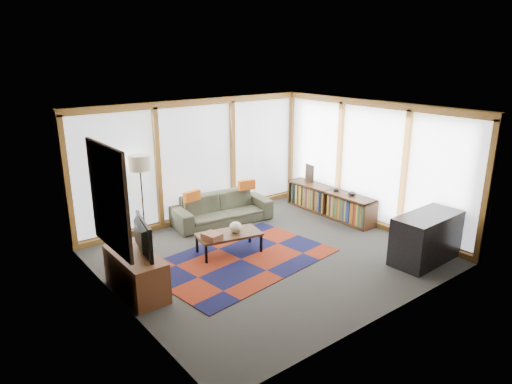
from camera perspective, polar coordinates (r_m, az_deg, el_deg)
ground at (r=8.33m, az=1.71°, el=-7.89°), size 5.50×5.50×0.00m
room_envelope at (r=8.53m, az=1.96°, el=3.69°), size 5.52×5.02×2.62m
rug at (r=8.15m, az=-1.85°, el=-8.42°), size 3.35×2.38×0.01m
sofa at (r=9.78m, az=-4.28°, el=-2.10°), size 2.19×1.08×0.62m
pillow_left at (r=9.34m, az=-8.01°, el=-0.49°), size 0.39×0.17×0.21m
pillow_right at (r=10.01m, az=-1.18°, el=0.90°), size 0.40×0.19×0.21m
floor_lamp at (r=9.04m, az=-14.04°, el=-0.67°), size 0.42×0.42×1.67m
coffee_table at (r=8.36m, az=-3.39°, el=-6.39°), size 1.24×0.80×0.38m
book_stack at (r=8.05m, az=-5.53°, el=-5.53°), size 0.31×0.36×0.10m
vase at (r=8.29m, az=-2.56°, el=-4.41°), size 0.27×0.27×0.20m
bookshelf at (r=10.35m, az=9.17°, el=-1.26°), size 0.43×2.34×0.59m
bowl_a at (r=9.92m, az=11.90°, el=-0.18°), size 0.19×0.19×0.09m
bowl_b at (r=10.16m, az=10.00°, el=0.31°), size 0.17×0.17×0.08m
shelf_picture at (r=10.80m, az=6.71°, el=2.37°), size 0.10×0.31×0.41m
tv_console at (r=7.24m, az=-14.77°, el=-9.81°), size 0.53×1.26×0.63m
television at (r=7.01m, az=-14.55°, el=-5.48°), size 0.32×0.93×0.53m
bar_counter at (r=8.50m, az=20.51°, el=-5.38°), size 1.36×0.67×0.85m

